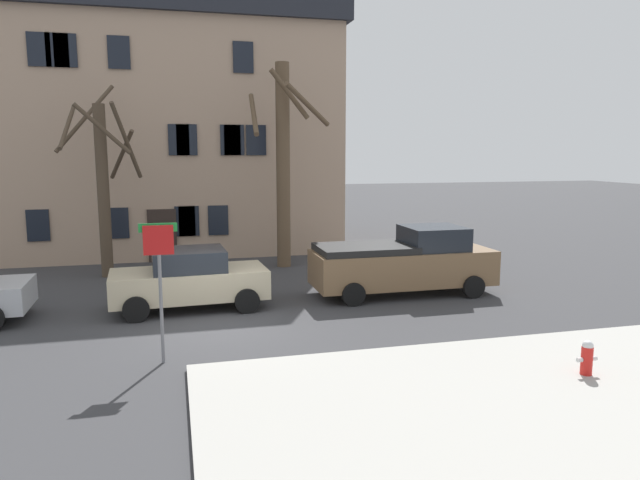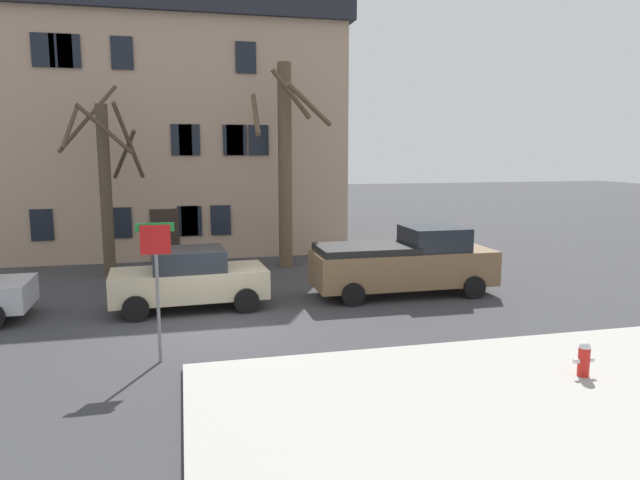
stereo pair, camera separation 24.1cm
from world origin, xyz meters
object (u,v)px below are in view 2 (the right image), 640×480
Objects in this scene: tree_bare_near at (105,179)px; pickup_truck_brown at (405,262)px; building_main at (174,114)px; fire_hydrant at (584,358)px; tree_bare_mid at (285,160)px; car_beige_sedan at (189,279)px; street_sign_pole at (156,266)px.

pickup_truck_brown is at bearing -28.31° from tree_bare_near.
building_main is at bearing 70.76° from tree_bare_near.
tree_bare_near is 9.97× the size of fire_hydrant.
pickup_truck_brown is 7.30m from fire_hydrant.
building_main is 7.87m from tree_bare_mid.
tree_bare_mid reaches higher than car_beige_sedan.
building_main is at bearing 88.82° from street_sign_pole.
car_beige_sedan is at bearing 80.78° from street_sign_pole.
pickup_truck_brown is (2.78, -5.13, -3.02)m from tree_bare_mid.
pickup_truck_brown is at bearing 30.97° from street_sign_pole.
building_main reaches higher than fire_hydrant.
building_main is at bearing 111.87° from fire_hydrant.
building_main is 2.65× the size of pickup_truck_brown.
fire_hydrant is (0.76, -7.24, -0.53)m from pickup_truck_brown.
tree_bare_mid is 2.58× the size of street_sign_pole.
tree_bare_mid is 7.14m from car_beige_sedan.
tree_bare_near is 0.89× the size of tree_bare_mid.
car_beige_sedan is 1.48× the size of street_sign_pole.
pickup_truck_brown reaches higher than car_beige_sedan.
fire_hydrant is (9.89, -12.16, -2.93)m from tree_bare_near.
pickup_truck_brown is (9.13, -4.92, -2.40)m from tree_bare_near.
fire_hydrant is at bearing -74.03° from tree_bare_mid.
building_main is 5.01× the size of street_sign_pole.
tree_bare_mid is 10.54m from street_sign_pole.
fire_hydrant is (7.56, -18.83, -5.57)m from building_main.
fire_hydrant is (3.54, -12.37, -3.55)m from tree_bare_mid.
tree_bare_mid is at bearing 1.90° from tree_bare_near.
street_sign_pole is at bearing -99.22° from car_beige_sedan.
building_main reaches higher than street_sign_pole.
tree_bare_near is 6.25m from car_beige_sedan.
tree_bare_near reaches higher than car_beige_sedan.
tree_bare_near reaches higher than street_sign_pole.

